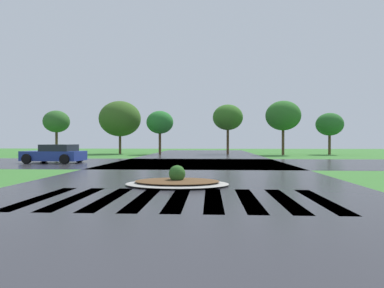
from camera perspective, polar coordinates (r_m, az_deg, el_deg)
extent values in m
cube|color=#2B2B30|center=(12.86, -0.55, -6.13)|extent=(11.70, 80.00, 0.01)
cube|color=#2B2B30|center=(22.16, 1.00, -3.32)|extent=(90.00, 10.53, 0.01)
cube|color=white|center=(9.62, -24.53, -8.43)|extent=(0.45, 3.55, 0.01)
cube|color=white|center=(9.25, -19.52, -8.79)|extent=(0.45, 3.55, 0.01)
cube|color=white|center=(8.94, -14.12, -9.09)|extent=(0.45, 3.55, 0.01)
cube|color=white|center=(8.72, -8.39, -9.32)|extent=(0.45, 3.55, 0.01)
cube|color=white|center=(8.59, -2.41, -9.47)|extent=(0.45, 3.55, 0.01)
cube|color=white|center=(8.55, 3.68, -9.52)|extent=(0.45, 3.55, 0.01)
cube|color=white|center=(8.61, 9.77, -9.46)|extent=(0.45, 3.55, 0.01)
cube|color=white|center=(8.76, 15.70, -9.30)|extent=(0.45, 3.55, 0.01)
cube|color=white|center=(8.99, 21.38, -9.05)|extent=(0.45, 3.55, 0.01)
ellipsoid|color=#9E9B93|center=(11.13, -2.60, -6.88)|extent=(3.47, 2.35, 0.12)
ellipsoid|color=brown|center=(11.12, -2.60, -6.42)|extent=(2.85, 1.92, 0.10)
sphere|color=#2D6023|center=(11.09, -2.60, -5.14)|extent=(0.56, 0.56, 0.56)
cube|color=navy|center=(24.22, -22.80, -1.89)|extent=(4.10, 2.22, 0.64)
cube|color=#1E232B|center=(24.01, -22.01, -0.61)|extent=(2.19, 1.82, 0.45)
cylinder|color=black|center=(24.17, -26.69, -2.31)|extent=(0.66, 0.28, 0.64)
cylinder|color=black|center=(25.75, -24.22, -2.13)|extent=(0.66, 0.28, 0.64)
cylinder|color=black|center=(22.72, -21.18, -2.46)|extent=(0.66, 0.28, 0.64)
cylinder|color=black|center=(24.40, -18.93, -2.25)|extent=(0.66, 0.28, 0.64)
cylinder|color=#4C3823|center=(40.25, -22.39, 0.27)|extent=(0.28, 0.28, 2.67)
ellipsoid|color=#306228|center=(40.31, -22.40, 3.62)|extent=(2.91, 2.91, 2.47)
cylinder|color=#4C3823|center=(38.94, -12.34, 0.08)|extent=(0.28, 0.28, 2.38)
ellipsoid|color=#375C20|center=(39.02, -12.35, 4.29)|extent=(4.78, 4.78, 4.07)
cylinder|color=#4C3823|center=(36.61, -5.57, 0.16)|extent=(0.28, 0.28, 2.51)
ellipsoid|color=#27722C|center=(36.66, -5.58, 3.75)|extent=(2.97, 2.97, 2.52)
cylinder|color=#4C3823|center=(37.52, 6.21, 0.52)|extent=(0.28, 0.28, 2.97)
ellipsoid|color=#346922|center=(37.61, 6.21, 4.61)|extent=(3.41, 3.41, 2.90)
cylinder|color=#4C3823|center=(36.27, 15.47, 0.44)|extent=(0.28, 0.28, 2.89)
ellipsoid|color=#2C6A25|center=(36.37, 15.48, 4.76)|extent=(3.69, 3.69, 3.14)
cylinder|color=#4C3823|center=(39.11, 22.69, -0.01)|extent=(0.28, 0.28, 2.29)
ellipsoid|color=#276527|center=(39.15, 22.70, 3.17)|extent=(2.93, 2.93, 2.49)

